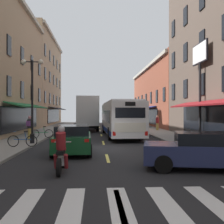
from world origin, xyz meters
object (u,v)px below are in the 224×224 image
(sedan_near, at_px, (205,150))
(bicycle_mid, at_px, (42,133))
(street_lamp_twin, at_px, (32,97))
(bicycle_near, at_px, (23,140))
(box_truck, at_px, (87,113))
(motorcycle_rider, at_px, (61,152))
(pedestrian_near, at_px, (30,127))
(pedestrian_mid, at_px, (157,123))
(transit_bus, at_px, (120,118))
(billboard_sign, at_px, (200,66))
(sedan_mid, at_px, (73,139))

(sedan_near, xyz_separation_m, bicycle_mid, (-8.21, 11.62, -0.21))
(street_lamp_twin, bearing_deg, bicycle_mid, 90.93)
(bicycle_near, bearing_deg, box_truck, 78.20)
(street_lamp_twin, bearing_deg, motorcycle_rider, -70.89)
(pedestrian_near, bearing_deg, bicycle_mid, 81.63)
(box_truck, xyz_separation_m, pedestrian_mid, (7.83, -1.45, -1.02))
(transit_bus, height_order, box_truck, box_truck)
(box_truck, bearing_deg, street_lamp_twin, -102.67)
(billboard_sign, distance_m, bicycle_mid, 12.89)
(sedan_mid, xyz_separation_m, bicycle_near, (-3.03, 1.72, -0.24))
(sedan_mid, relative_size, bicycle_mid, 2.77)
(billboard_sign, height_order, sedan_near, billboard_sign)
(sedan_mid, distance_m, pedestrian_near, 6.52)
(motorcycle_rider, bearing_deg, bicycle_near, 115.10)
(sedan_mid, bearing_deg, street_lamp_twin, 129.29)
(sedan_near, height_order, bicycle_mid, sedan_near)
(box_truck, bearing_deg, pedestrian_near, -107.40)
(billboard_sign, relative_size, bicycle_mid, 4.18)
(transit_bus, relative_size, sedan_mid, 2.54)
(billboard_sign, xyz_separation_m, bicycle_near, (-11.82, -3.44, -4.98))
(pedestrian_mid, bearing_deg, bicycle_mid, -59.42)
(box_truck, distance_m, bicycle_near, 16.18)
(pedestrian_near, bearing_deg, motorcycle_rider, -60.56)
(billboard_sign, bearing_deg, transit_bus, 138.71)
(sedan_mid, xyz_separation_m, pedestrian_mid, (8.09, 16.03, 0.23))
(street_lamp_twin, bearing_deg, billboard_sign, 8.00)
(pedestrian_mid, bearing_deg, sedan_near, -16.19)
(transit_bus, xyz_separation_m, box_truck, (-3.11, 7.56, 0.38))
(billboard_sign, height_order, bicycle_mid, billboard_sign)
(motorcycle_rider, height_order, pedestrian_mid, pedestrian_mid)
(motorcycle_rider, distance_m, bicycle_mid, 12.13)
(bicycle_near, distance_m, street_lamp_twin, 3.19)
(motorcycle_rider, height_order, pedestrian_near, pedestrian_near)
(box_truck, bearing_deg, pedestrian_mid, -10.49)
(pedestrian_near, relative_size, street_lamp_twin, 0.32)
(pedestrian_near, bearing_deg, pedestrian_mid, 52.95)
(pedestrian_mid, height_order, street_lamp_twin, street_lamp_twin)
(street_lamp_twin, bearing_deg, sedan_mid, -50.71)
(motorcycle_rider, bearing_deg, sedan_near, 1.68)
(pedestrian_near, distance_m, street_lamp_twin, 2.92)
(billboard_sign, distance_m, sedan_mid, 11.24)
(bicycle_mid, xyz_separation_m, pedestrian_near, (-0.56, -1.63, 0.56))
(billboard_sign, bearing_deg, sedan_near, -109.98)
(transit_bus, bearing_deg, motorcycle_rider, -103.16)
(billboard_sign, relative_size, box_truck, 0.99)
(sedan_mid, bearing_deg, bicycle_mid, 112.44)
(motorcycle_rider, distance_m, street_lamp_twin, 8.99)
(box_truck, height_order, sedan_mid, box_truck)
(pedestrian_near, height_order, pedestrian_mid, pedestrian_near)
(pedestrian_near, bearing_deg, sedan_near, -38.09)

